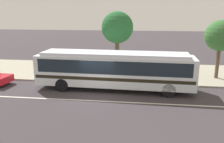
% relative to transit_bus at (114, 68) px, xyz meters
% --- Properties ---
extents(ground_plane, '(120.00, 120.00, 0.00)m').
position_rel_transit_bus_xyz_m(ground_plane, '(-1.14, -1.83, -1.69)').
color(ground_plane, '#393438').
extents(sidewalk_slab, '(60.00, 8.00, 0.12)m').
position_rel_transit_bus_xyz_m(sidewalk_slab, '(-1.14, 5.35, -1.63)').
color(sidewalk_slab, '#A19B88').
rests_on(sidewalk_slab, ground_plane).
extents(lane_stripe_center, '(56.00, 0.16, 0.01)m').
position_rel_transit_bus_xyz_m(lane_stripe_center, '(-1.14, -2.63, -1.68)').
color(lane_stripe_center, silver).
rests_on(lane_stripe_center, ground_plane).
extents(transit_bus, '(11.96, 2.94, 2.90)m').
position_rel_transit_bus_xyz_m(transit_bus, '(0.00, 0.00, 0.00)').
color(transit_bus, silver).
rests_on(transit_bus, ground_plane).
extents(pedestrian_waiting_near_sign, '(0.47, 0.47, 1.75)m').
position_rel_transit_bus_xyz_m(pedestrian_waiting_near_sign, '(-1.32, 2.28, -0.54)').
color(pedestrian_waiting_near_sign, '#342638').
rests_on(pedestrian_waiting_near_sign, sidewalk_slab).
extents(pedestrian_walking_along_curb, '(0.48, 0.48, 1.58)m').
position_rel_transit_bus_xyz_m(pedestrian_walking_along_curb, '(4.52, 2.83, -0.65)').
color(pedestrian_walking_along_curb, '#3F333D').
rests_on(pedestrian_walking_along_curb, sidewalk_slab).
extents(street_tree_near_stop, '(2.81, 2.81, 5.79)m').
position_rel_transit_bus_xyz_m(street_tree_near_stop, '(-0.19, 3.71, 2.77)').
color(street_tree_near_stop, brown).
rests_on(street_tree_near_stop, sidewalk_slab).
extents(street_tree_mid_block, '(2.65, 2.65, 5.08)m').
position_rel_transit_bus_xyz_m(street_tree_mid_block, '(8.67, 3.98, 2.15)').
color(street_tree_mid_block, brown).
rests_on(street_tree_mid_block, sidewalk_slab).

